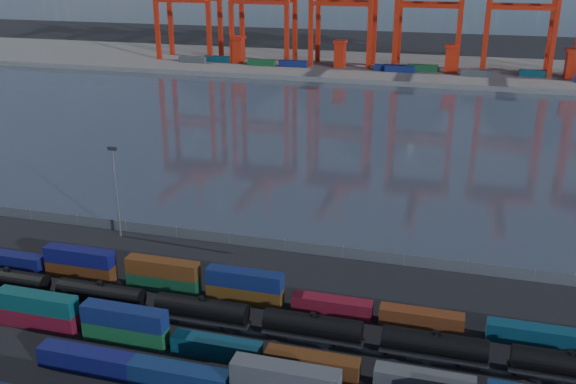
# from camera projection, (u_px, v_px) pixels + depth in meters

# --- Properties ---
(ground) EXTENTS (700.00, 700.00, 0.00)m
(ground) POSITION_uv_depth(u_px,v_px,m) (226.00, 341.00, 83.78)
(ground) COLOR black
(ground) RESTS_ON ground
(harbor_water) EXTENTS (700.00, 700.00, 0.00)m
(harbor_water) POSITION_uv_depth(u_px,v_px,m) (361.00, 134.00, 178.38)
(harbor_water) COLOR #2E3542
(harbor_water) RESTS_ON ground
(far_quay) EXTENTS (700.00, 70.00, 2.00)m
(far_quay) POSITION_uv_depth(u_px,v_px,m) (402.00, 68.00, 272.63)
(far_quay) COLOR #514F4C
(far_quay) RESTS_ON ground
(container_row_south) EXTENTS (140.07, 2.49, 5.30)m
(container_row_south) POSITION_uv_depth(u_px,v_px,m) (228.00, 380.00, 72.88)
(container_row_south) COLOR #494C4E
(container_row_south) RESTS_ON ground
(container_row_mid) EXTENTS (140.73, 2.35, 5.00)m
(container_row_mid) POSITION_uv_depth(u_px,v_px,m) (192.00, 341.00, 80.95)
(container_row_mid) COLOR #383A3C
(container_row_mid) RESTS_ON ground
(container_row_north) EXTENTS (140.62, 2.30, 4.90)m
(container_row_north) POSITION_uv_depth(u_px,v_px,m) (323.00, 301.00, 89.82)
(container_row_north) COLOR navy
(container_row_north) RESTS_ON ground
(tanker_string) EXTENTS (121.91, 2.88, 4.12)m
(tanker_string) POSITION_uv_depth(u_px,v_px,m) (256.00, 318.00, 85.25)
(tanker_string) COLOR black
(tanker_string) RESTS_ON ground
(waterfront_fence) EXTENTS (160.12, 0.12, 2.20)m
(waterfront_fence) POSITION_uv_depth(u_px,v_px,m) (285.00, 246.00, 108.65)
(waterfront_fence) COLOR #595B5E
(waterfront_fence) RESTS_ON ground
(yard_light_mast) EXTENTS (1.60, 0.40, 16.60)m
(yard_light_mast) POSITION_uv_depth(u_px,v_px,m) (116.00, 187.00, 111.49)
(yard_light_mast) COLOR slate
(yard_light_mast) RESTS_ON ground
(quay_containers) EXTENTS (172.58, 10.99, 2.60)m
(quay_containers) POSITION_uv_depth(u_px,v_px,m) (371.00, 67.00, 261.50)
(quay_containers) COLOR navy
(quay_containers) RESTS_ON far_quay
(straddle_carriers) EXTENTS (140.00, 7.00, 11.10)m
(straddle_carriers) POSITION_uv_depth(u_px,v_px,m) (394.00, 55.00, 261.85)
(straddle_carriers) COLOR red
(straddle_carriers) RESTS_ON far_quay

